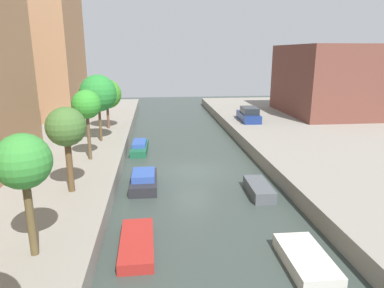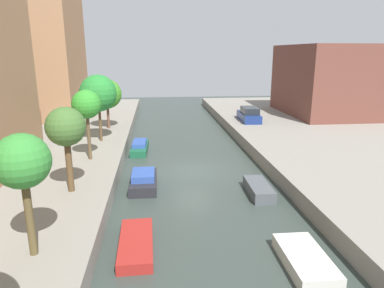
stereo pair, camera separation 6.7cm
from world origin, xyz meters
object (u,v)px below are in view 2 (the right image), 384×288
low_block_right (331,80)px  moored_boat_right_1 (305,260)px  apartment_tower_far (27,22)px  moored_boat_left_3 (140,147)px  moored_boat_left_2 (144,181)px  street_tree_1 (22,163)px  street_tree_4 (98,93)px  moored_boat_left_1 (136,244)px  street_tree_3 (86,105)px  street_tree_2 (66,128)px  parked_car (249,115)px  street_tree_5 (107,94)px  moored_boat_right_2 (259,189)px

low_block_right → moored_boat_right_1: (-14.87, -27.78, -4.70)m
apartment_tower_far → moored_boat_left_3: size_ratio=4.77×
moored_boat_left_2 → moored_boat_left_3: size_ratio=0.84×
street_tree_1 → street_tree_4: size_ratio=0.83×
moored_boat_left_1 → moored_boat_left_3: (-0.44, 15.21, 0.13)m
street_tree_4 → moored_boat_left_3: street_tree_4 is taller
street_tree_3 → street_tree_4: bearing=90.0°
apartment_tower_far → street_tree_2: (8.95, -23.26, -6.85)m
street_tree_3 → parked_car: 19.26m
street_tree_1 → moored_boat_left_2: street_tree_1 is taller
low_block_right → street_tree_5: 25.68m
street_tree_3 → street_tree_4: street_tree_4 is taller
moored_boat_right_1 → street_tree_1: bearing=177.8°
parked_car → moored_boat_right_2: 17.74m
parked_car → moored_boat_left_3: size_ratio=1.07×
moored_boat_right_2 → apartment_tower_far: bearing=130.8°
street_tree_4 → parked_car: (14.49, 7.19, -3.31)m
low_block_right → parked_car: (-10.56, -3.42, -3.36)m
street_tree_3 → moored_boat_left_2: size_ratio=1.31×
low_block_right → moored_boat_left_1: (-21.48, -25.79, -4.75)m
apartment_tower_far → moored_boat_right_1: apartment_tower_far is taller
street_tree_3 → street_tree_5: 10.10m
apartment_tower_far → moored_boat_right_2: size_ratio=6.57×
moored_boat_right_2 → street_tree_2: bearing=-175.8°
street_tree_4 → street_tree_5: 5.02m
street_tree_2 → moored_boat_left_2: (3.69, 2.64, -3.98)m
moored_boat_left_1 → low_block_right: bearing=50.2°
low_block_right → street_tree_4: 27.20m
moored_boat_right_1 → moored_boat_left_1: bearing=163.3°
moored_boat_left_3 → moored_boat_right_1: size_ratio=1.30×
apartment_tower_far → street_tree_2: 25.85m
moored_boat_left_1 → street_tree_3: bearing=109.5°
street_tree_2 → moored_boat_left_1: (3.57, -4.38, -4.18)m
low_block_right → street_tree_3: size_ratio=2.64×
street_tree_4 → moored_boat_left_1: size_ratio=1.45×
low_block_right → moored_boat_left_3: size_ratio=2.92×
moored_boat_right_1 → street_tree_5: bearing=114.7°
street_tree_2 → moored_boat_left_1: 7.03m
apartment_tower_far → street_tree_2: apartment_tower_far is taller
street_tree_3 → parked_car: street_tree_3 is taller
apartment_tower_far → street_tree_4: bearing=-54.3°
low_block_right → street_tree_5: (-25.05, -5.63, -0.69)m
apartment_tower_far → street_tree_3: 20.77m
street_tree_1 → moored_boat_left_2: 10.21m
apartment_tower_far → moored_boat_left_3: 20.47m
moored_boat_left_3 → street_tree_2: bearing=-106.1°
street_tree_2 → street_tree_5: 15.78m
street_tree_3 → street_tree_5: street_tree_3 is taller
street_tree_2 → parked_car: bearing=51.2°
street_tree_4 → moored_boat_left_1: street_tree_4 is taller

